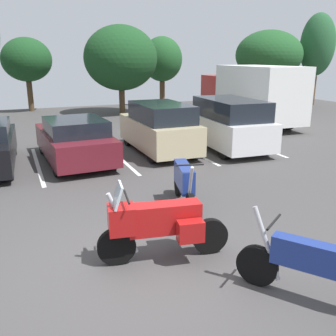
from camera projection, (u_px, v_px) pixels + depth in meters
ground at (142, 261)px, 6.67m from camera, size 44.00×44.00×0.10m
motorcycle_touring at (159, 224)px, 6.45m from camera, size 2.32×0.93×1.45m
motorcycle_second at (184, 182)px, 8.75m from camera, size 0.79×2.19×1.25m
motorcycle_third at (314, 268)px, 5.33m from camera, size 1.45×1.98×1.29m
parking_stripes at (38, 165)px, 12.41m from camera, size 16.59×4.86×0.01m
car_maroon at (75, 140)px, 12.61m from camera, size 2.15×4.56×1.50m
car_champagne at (159, 128)px, 13.86m from camera, size 1.78×4.24×1.83m
car_white at (226, 124)px, 14.45m from camera, size 2.17×4.85×1.92m
box_truck at (251, 94)px, 19.48m from camera, size 2.71×7.03×3.00m
tree_center_left at (121, 58)px, 22.75m from camera, size 4.42×4.42×5.28m
tree_center_right at (269, 55)px, 26.16m from camera, size 4.59×4.59×5.22m
tree_left at (27, 60)px, 23.88m from camera, size 3.13×3.13×4.63m
tree_center at (317, 45)px, 26.90m from camera, size 2.41×2.41×6.42m
tree_right at (162, 59)px, 27.21m from camera, size 2.91×2.91×4.85m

